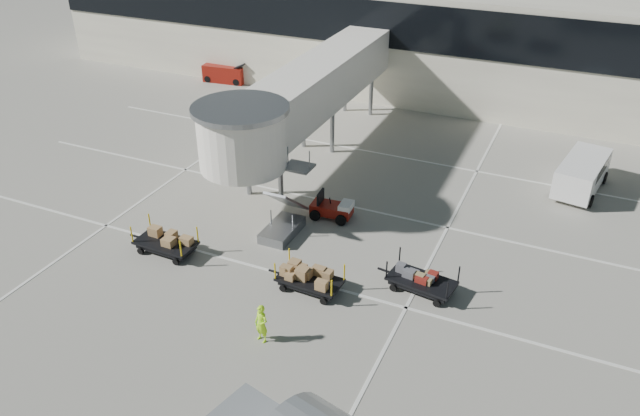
{
  "coord_description": "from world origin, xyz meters",
  "views": [
    {
      "loc": [
        11.16,
        -18.22,
        16.78
      ],
      "look_at": [
        0.67,
        5.02,
        2.0
      ],
      "focal_mm": 35.0,
      "sensor_mm": 36.0,
      "label": 1
    }
  ],
  "objects_px": {
    "box_cart_far": "(167,244)",
    "box_cart_near": "(312,280)",
    "suitcase_cart": "(423,281)",
    "belt_loader": "(225,73)",
    "baggage_tug": "(333,209)",
    "ground_worker": "(261,324)",
    "minivan": "(583,171)"
  },
  "relations": [
    {
      "from": "minivan",
      "to": "box_cart_near",
      "type": "bearing_deg",
      "value": -114.31
    },
    {
      "from": "baggage_tug",
      "to": "suitcase_cart",
      "type": "bearing_deg",
      "value": -38.37
    },
    {
      "from": "baggage_tug",
      "to": "box_cart_far",
      "type": "relative_size",
      "value": 0.62
    },
    {
      "from": "box_cart_far",
      "to": "box_cart_near",
      "type": "bearing_deg",
      "value": 2.77
    },
    {
      "from": "ground_worker",
      "to": "baggage_tug",
      "type": "bearing_deg",
      "value": 111.56
    },
    {
      "from": "baggage_tug",
      "to": "minivan",
      "type": "distance_m",
      "value": 14.39
    },
    {
      "from": "baggage_tug",
      "to": "minivan",
      "type": "xyz_separation_m",
      "value": [
        11.49,
        8.65,
        0.6
      ]
    },
    {
      "from": "baggage_tug",
      "to": "ground_worker",
      "type": "height_order",
      "value": "ground_worker"
    },
    {
      "from": "box_cart_far",
      "to": "minivan",
      "type": "height_order",
      "value": "minivan"
    },
    {
      "from": "suitcase_cart",
      "to": "ground_worker",
      "type": "xyz_separation_m",
      "value": [
        -4.83,
        -5.67,
        0.32
      ]
    },
    {
      "from": "box_cart_far",
      "to": "ground_worker",
      "type": "bearing_deg",
      "value": -25.27
    },
    {
      "from": "suitcase_cart",
      "to": "ground_worker",
      "type": "distance_m",
      "value": 7.45
    },
    {
      "from": "suitcase_cart",
      "to": "box_cart_near",
      "type": "height_order",
      "value": "suitcase_cart"
    },
    {
      "from": "box_cart_far",
      "to": "minivan",
      "type": "bearing_deg",
      "value": 41.7
    },
    {
      "from": "minivan",
      "to": "ground_worker",
      "type": "bearing_deg",
      "value": -109.67
    },
    {
      "from": "suitcase_cart",
      "to": "belt_loader",
      "type": "bearing_deg",
      "value": 145.5
    },
    {
      "from": "suitcase_cart",
      "to": "box_cart_near",
      "type": "bearing_deg",
      "value": -148.42
    },
    {
      "from": "suitcase_cart",
      "to": "ground_worker",
      "type": "relative_size",
      "value": 2.18
    },
    {
      "from": "box_cart_near",
      "to": "ground_worker",
      "type": "distance_m",
      "value": 3.75
    },
    {
      "from": "belt_loader",
      "to": "ground_worker",
      "type": "bearing_deg",
      "value": -61.81
    },
    {
      "from": "suitcase_cart",
      "to": "minivan",
      "type": "relative_size",
      "value": 0.7
    },
    {
      "from": "box_cart_far",
      "to": "minivan",
      "type": "distance_m",
      "value": 22.9
    },
    {
      "from": "box_cart_far",
      "to": "belt_loader",
      "type": "distance_m",
      "value": 25.19
    },
    {
      "from": "baggage_tug",
      "to": "box_cart_near",
      "type": "bearing_deg",
      "value": -78.99
    },
    {
      "from": "suitcase_cart",
      "to": "belt_loader",
      "type": "xyz_separation_m",
      "value": [
        -22.72,
        20.56,
        0.17
      ]
    },
    {
      "from": "belt_loader",
      "to": "minivan",
      "type": "bearing_deg",
      "value": -21.6
    },
    {
      "from": "suitcase_cart",
      "to": "box_cart_near",
      "type": "relative_size",
      "value": 1.04
    },
    {
      "from": "minivan",
      "to": "belt_loader",
      "type": "height_order",
      "value": "minivan"
    },
    {
      "from": "box_cart_far",
      "to": "ground_worker",
      "type": "height_order",
      "value": "ground_worker"
    },
    {
      "from": "box_cart_near",
      "to": "ground_worker",
      "type": "xyz_separation_m",
      "value": [
        -0.44,
        -3.72,
        0.28
      ]
    },
    {
      "from": "minivan",
      "to": "belt_loader",
      "type": "xyz_separation_m",
      "value": [
        -28.19,
        7.81,
        -0.43
      ]
    },
    {
      "from": "box_cart_far",
      "to": "minivan",
      "type": "xyz_separation_m",
      "value": [
        17.36,
        14.93,
        0.62
      ]
    }
  ]
}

